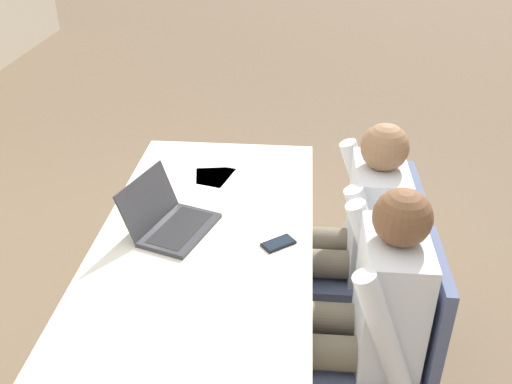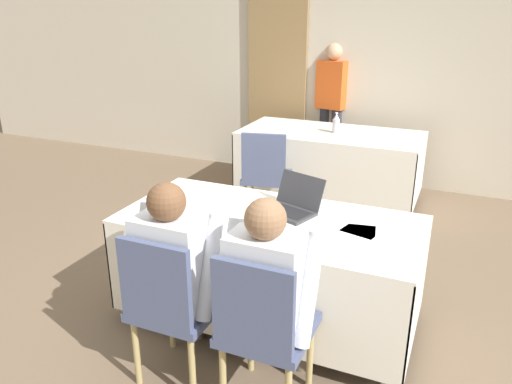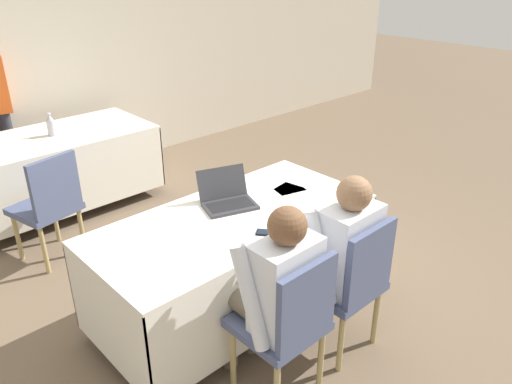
{
  "view_description": "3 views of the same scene",
  "coord_description": "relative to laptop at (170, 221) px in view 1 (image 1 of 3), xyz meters",
  "views": [
    {
      "loc": [
        -1.88,
        -0.38,
        2.1
      ],
      "look_at": [
        0.0,
        -0.22,
        1.0
      ],
      "focal_mm": 40.0,
      "sensor_mm": 36.0,
      "label": 1
    },
    {
      "loc": [
        1.05,
        -2.66,
        2.0
      ],
      "look_at": [
        0.0,
        -0.22,
        1.0
      ],
      "focal_mm": 35.0,
      "sensor_mm": 36.0,
      "label": 2
    },
    {
      "loc": [
        -1.81,
        -2.16,
        2.27
      ],
      "look_at": [
        0.0,
        -0.22,
        1.0
      ],
      "focal_mm": 35.0,
      "sensor_mm": 36.0,
      "label": 3
    }
  ],
  "objects": [
    {
      "name": "person_white_shirt",
      "position": [
        0.18,
        -0.8,
        -0.12
      ],
      "size": [
        0.5,
        0.52,
        1.18
      ],
      "rotation": [
        0.0,
        0.0,
        3.14
      ],
      "color": "#665B4C",
      "rests_on": "ground_plane"
    },
    {
      "name": "person_checkered_shirt",
      "position": [
        -0.35,
        -0.8,
        -0.12
      ],
      "size": [
        0.5,
        0.52,
        1.18
      ],
      "rotation": [
        0.0,
        0.0,
        3.14
      ],
      "color": "#665B4C",
      "rests_on": "ground_plane"
    },
    {
      "name": "paper_beside_laptop",
      "position": [
        0.47,
        -0.17,
        -0.04
      ],
      "size": [
        0.26,
        0.33,
        0.0
      ],
      "rotation": [
        0.0,
        0.0,
        0.17
      ],
      "color": "white",
      "rests_on": "conference_table_near"
    },
    {
      "name": "chair_near_right",
      "position": [
        0.18,
        -0.9,
        -0.28
      ],
      "size": [
        0.44,
        0.44,
        0.92
      ],
      "rotation": [
        0.0,
        0.0,
        3.14
      ],
      "color": "tan",
      "rests_on": "ground_plane"
    },
    {
      "name": "cell_phone",
      "position": [
        -0.07,
        -0.46,
        -0.04
      ],
      "size": [
        0.14,
        0.15,
        0.01
      ],
      "rotation": [
        0.0,
        0.0,
        0.65
      ],
      "color": "black",
      "rests_on": "conference_table_near"
    },
    {
      "name": "ground_plane",
      "position": [
        -0.08,
        -0.15,
        -0.79
      ],
      "size": [
        24.0,
        24.0,
        0.0
      ],
      "primitive_type": "plane",
      "color": "brown"
    },
    {
      "name": "paper_centre_table",
      "position": [
        0.5,
        -0.04,
        -0.04
      ],
      "size": [
        0.28,
        0.34,
        0.0
      ],
      "rotation": [
        0.0,
        0.0,
        -0.27
      ],
      "color": "white",
      "rests_on": "conference_table_near"
    },
    {
      "name": "conference_table_near",
      "position": [
        -0.08,
        -0.15,
        -0.22
      ],
      "size": [
        1.88,
        0.89,
        0.75
      ],
      "color": "white",
      "rests_on": "ground_plane"
    },
    {
      "name": "chair_near_left",
      "position": [
        -0.35,
        -0.9,
        -0.28
      ],
      "size": [
        0.44,
        0.44,
        0.92
      ],
      "rotation": [
        0.0,
        0.0,
        3.14
      ],
      "color": "tan",
      "rests_on": "ground_plane"
    },
    {
      "name": "laptop",
      "position": [
        0.0,
        0.0,
        0.0
      ],
      "size": [
        0.42,
        0.39,
        0.22
      ],
      "rotation": [
        0.0,
        0.0,
        -0.33
      ],
      "color": "#333338",
      "rests_on": "conference_table_near"
    }
  ]
}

